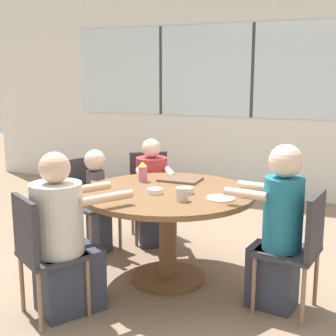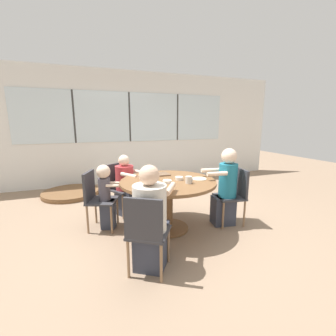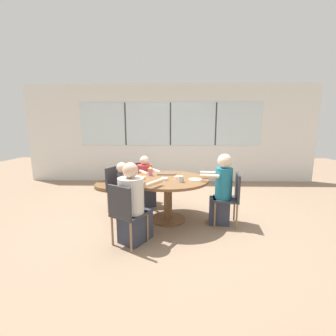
# 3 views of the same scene
# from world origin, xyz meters

# --- Properties ---
(ground_plane) EXTENTS (16.00, 16.00, 0.00)m
(ground_plane) POSITION_xyz_m (0.00, 0.00, 0.00)
(ground_plane) COLOR #8C725B
(wall_back_with_windows) EXTENTS (8.40, 0.08, 2.80)m
(wall_back_with_windows) POSITION_xyz_m (0.00, 2.91, 1.42)
(wall_back_with_windows) COLOR silver
(wall_back_with_windows) RESTS_ON ground_plane
(dining_table) EXTENTS (1.36, 1.36, 0.74)m
(dining_table) POSITION_xyz_m (0.00, 0.00, 0.59)
(dining_table) COLOR brown
(dining_table) RESTS_ON ground_plane
(chair_for_woman_green_shirt) EXTENTS (0.55, 0.55, 0.86)m
(chair_for_woman_green_shirt) POSITION_xyz_m (-0.55, -0.90, 0.51)
(chair_for_woman_green_shirt) COLOR #333338
(chair_for_woman_green_shirt) RESTS_ON ground_plane
(chair_for_man_blue_shirt) EXTENTS (0.55, 0.55, 0.86)m
(chair_for_man_blue_shirt) POSITION_xyz_m (-0.57, 0.89, 0.51)
(chair_for_man_blue_shirt) COLOR #333338
(chair_for_man_blue_shirt) RESTS_ON ground_plane
(chair_for_man_teal_shirt) EXTENTS (0.45, 0.45, 0.86)m
(chair_for_man_teal_shirt) POSITION_xyz_m (1.04, -0.15, 0.51)
(chair_for_man_teal_shirt) COLOR #333338
(chair_for_man_teal_shirt) RESTS_ON ground_plane
(chair_for_toddler) EXTENTS (0.52, 0.52, 0.86)m
(chair_for_toddler) POSITION_xyz_m (-0.98, 0.38, 0.51)
(chair_for_toddler) COLOR #333338
(chair_for_toddler) RESTS_ON ground_plane
(person_woman_green_shirt) EXTENTS (0.62, 0.72, 1.14)m
(person_woman_green_shirt) POSITION_xyz_m (-0.46, -0.75, 0.50)
(person_woman_green_shirt) COLOR #333847
(person_woman_green_shirt) RESTS_ON ground_plane
(person_man_blue_shirt) EXTENTS (0.55, 0.62, 1.03)m
(person_man_blue_shirt) POSITION_xyz_m (-0.48, 0.74, 0.46)
(person_man_blue_shirt) COLOR #333847
(person_man_blue_shirt) RESTS_ON ground_plane
(person_man_teal_shirt) EXTENTS (0.54, 0.35, 1.18)m
(person_man_teal_shirt) POSITION_xyz_m (0.88, -0.13, 0.56)
(person_man_teal_shirt) COLOR #333847
(person_man_teal_shirt) RESTS_ON ground_plane
(person_toddler) EXTENTS (0.35, 0.27, 0.96)m
(person_toddler) POSITION_xyz_m (-0.84, 0.32, 0.50)
(person_toddler) COLOR #333847
(person_toddler) RESTS_ON ground_plane
(food_tray_dark) EXTENTS (0.34, 0.24, 0.02)m
(food_tray_dark) POSITION_xyz_m (-0.04, 0.36, 0.75)
(food_tray_dark) COLOR brown
(food_tray_dark) RESTS_ON dining_table
(coffee_mug) EXTENTS (0.09, 0.09, 0.10)m
(coffee_mug) POSITION_xyz_m (0.21, -0.24, 0.79)
(coffee_mug) COLOR beige
(coffee_mug) RESTS_ON dining_table
(sippy_cup) EXTENTS (0.08, 0.08, 0.17)m
(sippy_cup) POSITION_xyz_m (-0.32, 0.21, 0.83)
(sippy_cup) COLOR #CC668C
(sippy_cup) RESTS_ON dining_table
(bowl_white_shallow) EXTENTS (0.11, 0.11, 0.05)m
(bowl_white_shallow) POSITION_xyz_m (0.16, -0.03, 0.76)
(bowl_white_shallow) COLOR silver
(bowl_white_shallow) RESTS_ON dining_table
(bowl_cereal) EXTENTS (0.12, 0.12, 0.04)m
(bowl_cereal) POSITION_xyz_m (-0.06, -0.13, 0.76)
(bowl_cereal) COLOR white
(bowl_cereal) RESTS_ON dining_table
(plate_tortillas) EXTENTS (0.22, 0.22, 0.01)m
(plate_tortillas) POSITION_xyz_m (0.45, -0.08, 0.75)
(plate_tortillas) COLOR beige
(plate_tortillas) RESTS_ON dining_table
(folded_table_stack) EXTENTS (1.17, 1.17, 0.09)m
(folded_table_stack) POSITION_xyz_m (-1.46, 2.20, 0.04)
(folded_table_stack) COLOR brown
(folded_table_stack) RESTS_ON ground_plane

